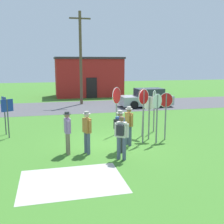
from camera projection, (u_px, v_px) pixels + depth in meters
The scene contains 20 objects.
ground_plane at pixel (115, 144), 12.29m from camera, with size 80.00×80.00×0.00m, color #3D7528.
street_asphalt at pixel (83, 107), 22.60m from camera, with size 60.00×6.40×0.01m, color #4C4C51.
concrete_path at pixel (72, 181), 8.43m from camera, with size 3.20×2.40×0.01m, color #ADAAA3.
building_background at pixel (89, 77), 29.42m from camera, with size 7.23×3.87×4.19m.
utility_pole at pixel (81, 57), 23.26m from camera, with size 1.80×0.24×7.88m.
parked_car_on_street at pixel (147, 98), 22.59m from camera, with size 4.31×2.04×1.51m.
stop_sign_leaning_right at pixel (149, 110), 12.78m from camera, with size 0.65×0.24×2.09m.
stop_sign_center_cluster at pixel (157, 110), 12.14m from camera, with size 0.58×0.34×2.27m.
stop_sign_nearest at pixel (143, 105), 13.39m from camera, with size 0.35×0.55×2.38m.
stop_sign_far_back at pixel (143, 107), 12.15m from camera, with size 0.60×0.39×2.48m.
stop_sign_tallest at pixel (117, 102), 13.66m from camera, with size 0.61×0.65×2.42m.
stop_sign_rear_left at pixel (154, 104), 14.18m from camera, with size 0.41×0.52×2.23m.
stop_sign_leaning_left at pixel (166, 108), 12.70m from camera, with size 0.70×0.07×2.26m.
person_in_blue at pixel (121, 135), 10.12m from camera, with size 0.49×0.46×1.69m.
person_in_teal at pixel (120, 128), 11.00m from camera, with size 0.44×0.54×1.74m.
person_on_left at pixel (129, 124), 11.94m from camera, with size 0.31×0.56×1.74m.
person_near_signs at pixel (67, 130), 10.76m from camera, with size 0.32×0.57×1.74m.
person_with_sunhat at pixel (87, 130), 10.81m from camera, with size 0.33×0.54×1.74m.
info_panel_leftmost at pixel (4, 109), 13.63m from camera, with size 0.30×0.54×1.95m.
info_panel_middle at pixel (7, 111), 13.02m from camera, with size 0.52×0.33×1.91m.
Camera 1 is at (-2.94, -11.46, 3.65)m, focal length 43.41 mm.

